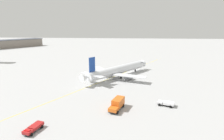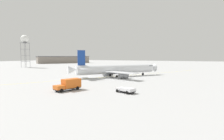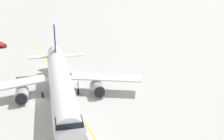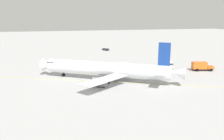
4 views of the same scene
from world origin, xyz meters
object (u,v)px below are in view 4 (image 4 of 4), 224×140
object	(u,v)px
baggage_truck_truck	(106,49)
pushback_tug_truck	(169,62)
airliner_main	(108,70)
catering_truck_truck	(201,66)

from	to	relation	value
baggage_truck_truck	pushback_tug_truck	world-z (taller)	pushback_tug_truck
airliner_main	catering_truck_truck	bearing A→B (deg)	-138.62
pushback_tug_truck	baggage_truck_truck	bearing A→B (deg)	-146.66
airliner_main	baggage_truck_truck	distance (m)	68.80
airliner_main	catering_truck_truck	world-z (taller)	airliner_main
airliner_main	pushback_tug_truck	world-z (taller)	airliner_main
baggage_truck_truck	catering_truck_truck	size ratio (longest dim) A/B	0.60
baggage_truck_truck	airliner_main	bearing A→B (deg)	-43.47
baggage_truck_truck	pushback_tug_truck	distance (m)	49.76
catering_truck_truck	pushback_tug_truck	xyz separation A→B (m)	(15.08, 3.71, -0.85)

